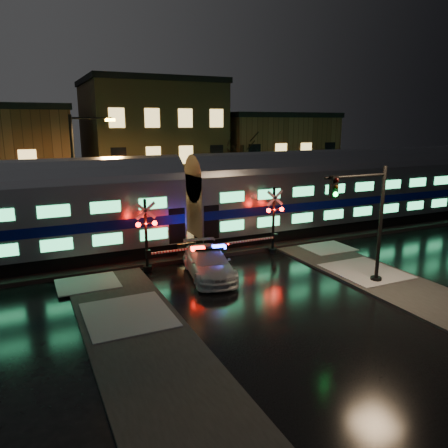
{
  "coord_description": "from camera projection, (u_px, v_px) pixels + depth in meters",
  "views": [
    {
      "loc": [
        -10.07,
        -20.16,
        8.06
      ],
      "look_at": [
        0.56,
        2.5,
        2.2
      ],
      "focal_mm": 35.0,
      "sensor_mm": 36.0,
      "label": 1
    }
  ],
  "objects": [
    {
      "name": "ground",
      "position": [
        234.0,
        274.0,
        23.77
      ],
      "size": [
        120.0,
        120.0,
        0.0
      ],
      "primitive_type": "plane",
      "color": "black",
      "rests_on": "ground"
    },
    {
      "name": "ballast",
      "position": [
        200.0,
        248.0,
        28.15
      ],
      "size": [
        90.0,
        4.2,
        0.24
      ],
      "primitive_type": "cube",
      "color": "black",
      "rests_on": "ground"
    },
    {
      "name": "sidewalk_left",
      "position": [
        147.0,
        349.0,
        15.78
      ],
      "size": [
        4.0,
        20.0,
        0.12
      ],
      "primitive_type": "cube",
      "color": "#2D2D2D",
      "rests_on": "ground"
    },
    {
      "name": "sidewalk_right",
      "position": [
        409.0,
        291.0,
        21.16
      ],
      "size": [
        4.0,
        20.0,
        0.12
      ],
      "primitive_type": "cube",
      "color": "#2D2D2D",
      "rests_on": "ground"
    },
    {
      "name": "building_mid",
      "position": [
        151.0,
        146.0,
        43.12
      ],
      "size": [
        12.0,
        11.0,
        11.5
      ],
      "primitive_type": "cube",
      "color": "brown",
      "rests_on": "ground"
    },
    {
      "name": "building_right",
      "position": [
        267.0,
        157.0,
        48.4
      ],
      "size": [
        12.0,
        10.0,
        8.5
      ],
      "primitive_type": "cube",
      "color": "brown",
      "rests_on": "ground"
    },
    {
      "name": "train",
      "position": [
        185.0,
        199.0,
        27.03
      ],
      "size": [
        51.0,
        3.12,
        5.92
      ],
      "color": "black",
      "rests_on": "ballast"
    },
    {
      "name": "police_car",
      "position": [
        209.0,
        263.0,
        23.15
      ],
      "size": [
        3.02,
        5.55,
        1.7
      ],
      "rotation": [
        0.0,
        0.0,
        -0.17
      ],
      "color": "silver",
      "rests_on": "ground"
    },
    {
      "name": "crossing_signal_right",
      "position": [
        269.0,
        227.0,
        26.88
      ],
      "size": [
        5.9,
        0.66,
        4.18
      ],
      "color": "black",
      "rests_on": "ground"
    },
    {
      "name": "crossing_signal_left",
      "position": [
        153.0,
        242.0,
        23.85
      ],
      "size": [
        5.72,
        0.65,
        4.05
      ],
      "color": "black",
      "rests_on": "ground"
    },
    {
      "name": "traffic_light",
      "position": [
        367.0,
        224.0,
        21.31
      ],
      "size": [
        3.87,
        0.7,
        5.99
      ],
      "rotation": [
        0.0,
        0.0,
        -0.12
      ],
      "color": "black",
      "rests_on": "ground"
    },
    {
      "name": "streetlight",
      "position": [
        79.0,
        173.0,
        27.85
      ],
      "size": [
        2.85,
        0.3,
        8.51
      ],
      "color": "black",
      "rests_on": "ground"
    }
  ]
}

